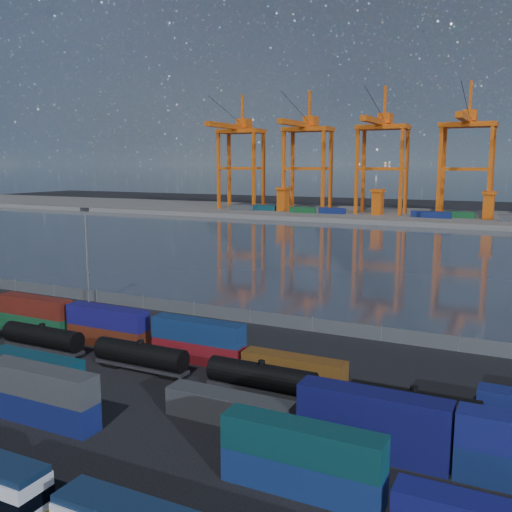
% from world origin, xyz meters
% --- Properties ---
extents(ground, '(700.00, 700.00, 0.00)m').
position_xyz_m(ground, '(0.00, 0.00, 0.00)').
color(ground, black).
rests_on(ground, ground).
extents(harbor_water, '(700.00, 700.00, 0.00)m').
position_xyz_m(harbor_water, '(0.00, 105.00, 0.01)').
color(harbor_water, '#2E3643').
rests_on(harbor_water, ground).
extents(far_quay, '(700.00, 70.00, 2.00)m').
position_xyz_m(far_quay, '(0.00, 210.00, 1.00)').
color(far_quay, '#514F4C').
rests_on(far_quay, ground).
extents(container_row_south, '(127.52, 2.48, 5.28)m').
position_xyz_m(container_row_south, '(-2.80, -10.47, 2.26)').
color(container_row_south, '#46494C').
rests_on(container_row_south, ground).
extents(container_row_mid, '(141.10, 2.55, 5.43)m').
position_xyz_m(container_row_mid, '(-8.28, -2.73, 1.98)').
color(container_row_mid, '#3D3F42').
rests_on(container_row_mid, ground).
extents(container_row_north, '(141.93, 2.45, 5.21)m').
position_xyz_m(container_row_north, '(3.29, 10.00, 2.11)').
color(container_row_north, navy).
rests_on(container_row_north, ground).
extents(tanker_string, '(120.69, 2.62, 3.75)m').
position_xyz_m(tanker_string, '(-9.86, 4.23, 1.88)').
color(tanker_string, black).
rests_on(tanker_string, ground).
extents(waterfront_fence, '(160.12, 0.12, 2.20)m').
position_xyz_m(waterfront_fence, '(-0.00, 28.00, 1.00)').
color(waterfront_fence, '#595B5E').
rests_on(waterfront_fence, ground).
extents(yard_light_mast, '(1.60, 0.40, 16.60)m').
position_xyz_m(yard_light_mast, '(-30.00, 26.00, 9.30)').
color(yard_light_mast, slate).
rests_on(yard_light_mast, ground).
extents(gantry_cranes, '(197.03, 42.29, 57.27)m').
position_xyz_m(gantry_cranes, '(-7.50, 203.48, 35.11)').
color(gantry_cranes, '#D4540E').
rests_on(gantry_cranes, ground).
extents(quay_containers, '(172.58, 10.99, 2.60)m').
position_xyz_m(quay_containers, '(-11.00, 195.46, 3.30)').
color(quay_containers, navy).
rests_on(quay_containers, far_quay).
extents(straddle_carriers, '(140.00, 7.00, 11.10)m').
position_xyz_m(straddle_carriers, '(-2.50, 200.00, 7.82)').
color(straddle_carriers, '#D4540E').
rests_on(straddle_carriers, far_quay).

